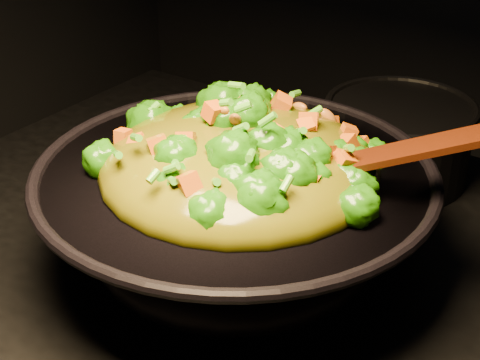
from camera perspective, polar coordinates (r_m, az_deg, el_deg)
The scene contains 4 objects.
wok at distance 0.87m, azimuth -0.38°, elevation -3.03°, with size 0.45×0.45×0.13m, color black, non-canonical shape.
stir_fry at distance 0.81m, azimuth -0.04°, elevation 3.97°, with size 0.32×0.32×0.11m, color #226A07, non-canonical shape.
spatula at distance 0.78m, azimuth 10.87°, elevation 1.81°, with size 0.28×0.04×0.01m, color #391005.
back_pot at distance 1.08m, azimuth 12.12°, elevation 3.03°, with size 0.21×0.21×0.12m, color black.
Camera 1 is at (0.33, -0.59, 1.43)m, focal length 55.00 mm.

